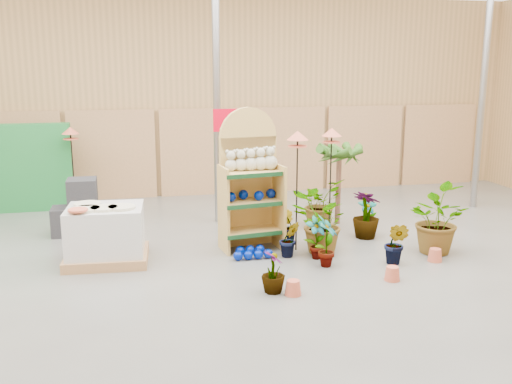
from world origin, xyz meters
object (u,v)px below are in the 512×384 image
at_px(pallet_stack, 106,235).
at_px(bird_table_front, 298,140).
at_px(display_shelf, 249,185).
at_px(potted_plant_2, 320,223).

distance_m(pallet_stack, bird_table_front, 3.29).
distance_m(display_shelf, pallet_stack, 2.39).
bearing_deg(potted_plant_2, display_shelf, 149.76).
height_order(pallet_stack, potted_plant_2, potted_plant_2).
xyz_separation_m(display_shelf, potted_plant_2, (1.02, -0.60, -0.56)).
bearing_deg(potted_plant_2, bird_table_front, 143.19).
height_order(bird_table_front, potted_plant_2, bird_table_front).
relative_size(pallet_stack, potted_plant_2, 1.30).
distance_m(display_shelf, bird_table_front, 1.09).
distance_m(pallet_stack, potted_plant_2, 3.33).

